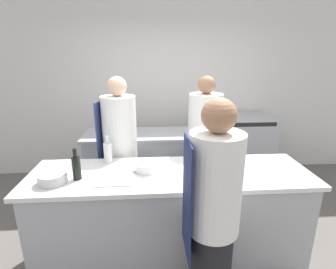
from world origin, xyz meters
The scene contains 16 objects.
ground_plane centered at (0.00, 0.00, 0.00)m, with size 16.00×16.00×0.00m, color #605B56.
wall_back centered at (0.00, 2.13, 1.40)m, with size 8.00×0.06×2.80m.
prep_counter centered at (0.00, 0.00, 0.47)m, with size 2.54×0.74×0.93m.
pass_counter centered at (-0.20, 1.24, 0.47)m, with size 1.74×0.63×0.93m.
oven_range centered at (1.23, 1.71, 0.52)m, with size 0.93×0.74×1.03m.
chef_at_prep_near centered at (0.24, -0.63, 0.86)m, with size 0.37×0.36×1.71m.
chef_at_stove centered at (0.44, 0.66, 0.87)m, with size 0.42×0.40×1.73m.
chef_at_pass_far centered at (-0.52, 0.61, 0.87)m, with size 0.41×0.40×1.74m.
bottle_olive_oil centered at (0.32, 0.18, 1.00)m, with size 0.08×0.08×0.19m.
bottle_vinegar centered at (0.37, -0.03, 1.03)m, with size 0.07×0.07×0.25m.
bottle_wine centered at (-0.60, 0.27, 1.04)m, with size 0.08×0.08×0.27m.
bottle_cooking_oil centered at (-0.81, -0.08, 1.04)m, with size 0.07×0.07×0.28m.
bottle_sauce centered at (0.30, 0.09, 1.01)m, with size 0.07×0.07×0.21m.
bowl_mixing_large centered at (-0.99, -0.13, 0.97)m, with size 0.23×0.23×0.08m.
bowl_prep_small centered at (-0.22, 0.04, 0.97)m, with size 0.21×0.21×0.08m.
cutting_board centered at (-0.49, -0.11, 0.93)m, with size 0.32×0.27×0.01m.
Camera 1 is at (-0.18, -2.16, 1.96)m, focal length 28.00 mm.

